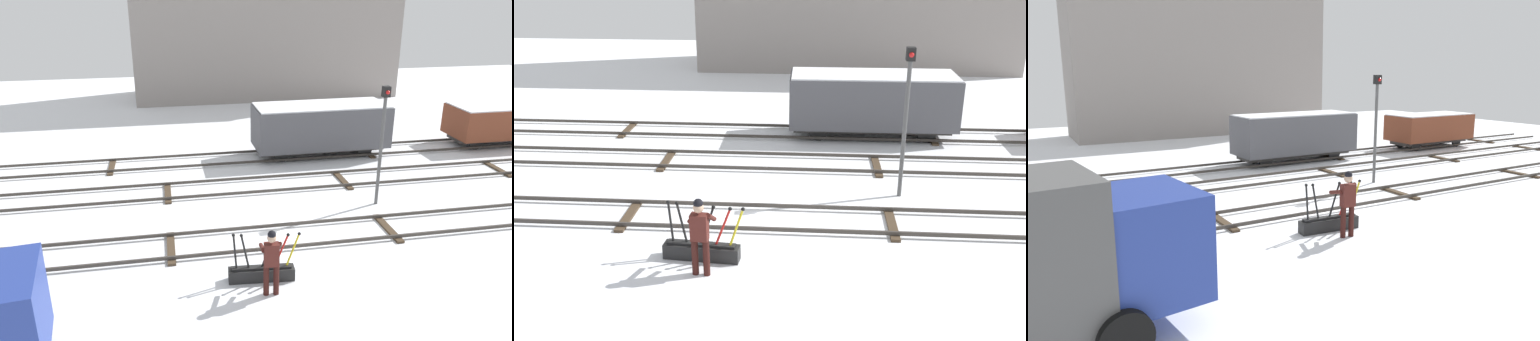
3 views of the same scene
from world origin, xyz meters
The scene contains 10 objects.
ground_plane centered at (0.00, 0.00, 0.00)m, with size 60.00×60.00×0.00m, color white.
track_main_line centered at (0.00, 0.00, 0.11)m, with size 44.00×1.94×0.18m.
track_siding_near centered at (0.00, 4.29, 0.11)m, with size 44.00×1.94×0.18m.
track_siding_far centered at (0.00, 7.61, 0.11)m, with size 44.00×1.94×0.18m.
switch_lever_frame centered at (-1.13, -2.11, 0.25)m, with size 1.96×0.51×1.45m.
rail_worker centered at (-1.02, -2.79, 1.06)m, with size 0.57×0.73×1.85m.
signal_post centered at (3.96, 1.97, 2.62)m, with size 0.24×0.32×4.33m.
apartment_building centered at (3.75, 21.35, 6.03)m, with size 18.23×5.53×12.04m.
freight_car_near_switch centered at (3.57, 7.61, 1.39)m, with size 6.15×2.31×2.41m.
freight_car_back_track centered at (12.92, 7.61, 1.18)m, with size 5.13×2.31×2.00m.
Camera 1 is at (-3.44, -13.46, 7.62)m, focal length 34.78 mm.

